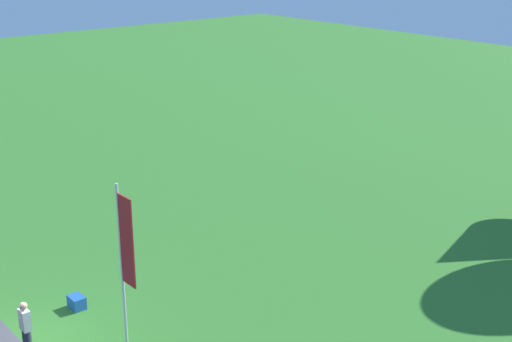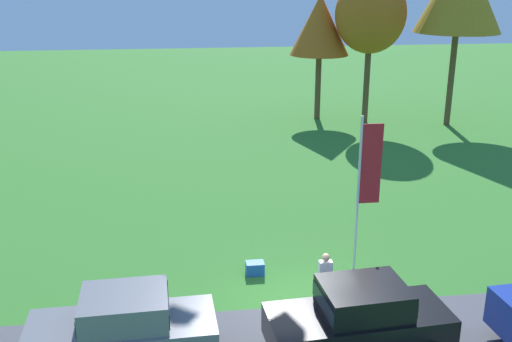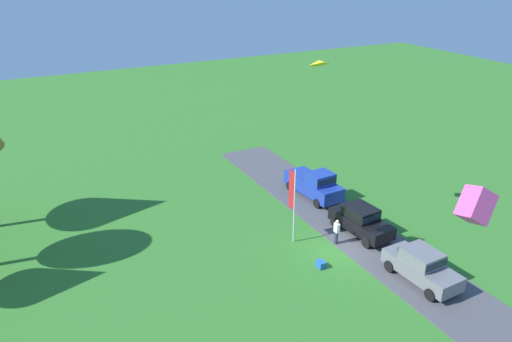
{
  "view_description": "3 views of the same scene",
  "coord_description": "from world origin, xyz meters",
  "px_view_note": "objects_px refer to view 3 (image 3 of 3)",
  "views": [
    {
      "loc": [
        17.47,
        -6.22,
        11.08
      ],
      "look_at": [
        2.35,
        6.51,
        4.39
      ],
      "focal_mm": 50.0,
      "sensor_mm": 36.0,
      "label": 1
    },
    {
      "loc": [
        -3.1,
        -14.41,
        8.97
      ],
      "look_at": [
        -0.86,
        3.07,
        3.06
      ],
      "focal_mm": 42.0,
      "sensor_mm": 36.0,
      "label": 2
    },
    {
      "loc": [
        -20.84,
        16.65,
        16.52
      ],
      "look_at": [
        1.26,
        5.14,
        5.8
      ],
      "focal_mm": 35.0,
      "sensor_mm": 36.0,
      "label": 3
    }
  ],
  "objects_px": {
    "car_pickup_far_end": "(315,184)",
    "kite_box_mid_center": "(476,205)",
    "car_sedan_by_flagpole": "(361,220)",
    "car_sedan_near_entrance": "(422,265)",
    "flag_banner": "(293,195)",
    "person_beside_suv": "(336,232)",
    "cooler_box": "(321,264)",
    "kite_diamond_high_right": "(319,62)"
  },
  "relations": [
    {
      "from": "person_beside_suv",
      "to": "flag_banner",
      "type": "distance_m",
      "value": 3.6
    },
    {
      "from": "car_pickup_far_end",
      "to": "kite_box_mid_center",
      "type": "xyz_separation_m",
      "value": [
        -15.71,
        2.98,
        6.11
      ]
    },
    {
      "from": "car_sedan_by_flagpole",
      "to": "cooler_box",
      "type": "bearing_deg",
      "value": 114.37
    },
    {
      "from": "cooler_box",
      "to": "kite_diamond_high_right",
      "type": "distance_m",
      "value": 11.89
    },
    {
      "from": "kite_box_mid_center",
      "to": "car_sedan_by_flagpole",
      "type": "bearing_deg",
      "value": -14.85
    },
    {
      "from": "person_beside_suv",
      "to": "flag_banner",
      "type": "height_order",
      "value": "flag_banner"
    },
    {
      "from": "kite_box_mid_center",
      "to": "kite_diamond_high_right",
      "type": "bearing_deg",
      "value": -3.43
    },
    {
      "from": "kite_box_mid_center",
      "to": "cooler_box",
      "type": "bearing_deg",
      "value": 12.61
    },
    {
      "from": "kite_diamond_high_right",
      "to": "car_sedan_by_flagpole",
      "type": "bearing_deg",
      "value": -146.99
    },
    {
      "from": "cooler_box",
      "to": "car_sedan_near_entrance",
      "type": "bearing_deg",
      "value": -131.53
    },
    {
      "from": "person_beside_suv",
      "to": "cooler_box",
      "type": "height_order",
      "value": "person_beside_suv"
    },
    {
      "from": "person_beside_suv",
      "to": "kite_box_mid_center",
      "type": "distance_m",
      "value": 11.49
    },
    {
      "from": "car_pickup_far_end",
      "to": "flag_banner",
      "type": "relative_size",
      "value": 1.03
    },
    {
      "from": "cooler_box",
      "to": "kite_box_mid_center",
      "type": "relative_size",
      "value": 0.41
    },
    {
      "from": "car_sedan_near_entrance",
      "to": "flag_banner",
      "type": "height_order",
      "value": "flag_banner"
    },
    {
      "from": "car_sedan_near_entrance",
      "to": "kite_box_mid_center",
      "type": "bearing_deg",
      "value": 151.44
    },
    {
      "from": "car_sedan_near_entrance",
      "to": "kite_box_mid_center",
      "type": "height_order",
      "value": "kite_box_mid_center"
    },
    {
      "from": "person_beside_suv",
      "to": "kite_box_mid_center",
      "type": "relative_size",
      "value": 1.26
    },
    {
      "from": "cooler_box",
      "to": "kite_box_mid_center",
      "type": "xyz_separation_m",
      "value": [
        -7.91,
        -1.77,
        7.02
      ]
    },
    {
      "from": "car_sedan_by_flagpole",
      "to": "car_pickup_far_end",
      "type": "relative_size",
      "value": 0.88
    },
    {
      "from": "car_sedan_near_entrance",
      "to": "car_pickup_far_end",
      "type": "height_order",
      "value": "car_pickup_far_end"
    },
    {
      "from": "car_sedan_by_flagpole",
      "to": "person_beside_suv",
      "type": "relative_size",
      "value": 2.64
    },
    {
      "from": "car_pickup_far_end",
      "to": "kite_box_mid_center",
      "type": "bearing_deg",
      "value": 169.26
    },
    {
      "from": "kite_box_mid_center",
      "to": "kite_diamond_high_right",
      "type": "distance_m",
      "value": 13.27
    },
    {
      "from": "car_sedan_near_entrance",
      "to": "kite_box_mid_center",
      "type": "xyz_separation_m",
      "value": [
        -4.28,
        2.33,
        6.18
      ]
    },
    {
      "from": "car_pickup_far_end",
      "to": "person_beside_suv",
      "type": "bearing_deg",
      "value": 157.91
    },
    {
      "from": "person_beside_suv",
      "to": "car_pickup_far_end",
      "type": "bearing_deg",
      "value": -22.09
    },
    {
      "from": "car_sedan_near_entrance",
      "to": "kite_diamond_high_right",
      "type": "height_order",
      "value": "kite_diamond_high_right"
    },
    {
      "from": "car_pickup_far_end",
      "to": "cooler_box",
      "type": "bearing_deg",
      "value": 148.63
    },
    {
      "from": "cooler_box",
      "to": "kite_diamond_high_right",
      "type": "height_order",
      "value": "kite_diamond_high_right"
    },
    {
      "from": "cooler_box",
      "to": "person_beside_suv",
      "type": "bearing_deg",
      "value": -53.81
    },
    {
      "from": "car_sedan_by_flagpole",
      "to": "car_pickup_far_end",
      "type": "xyz_separation_m",
      "value": [
        5.8,
        -0.35,
        0.07
      ]
    },
    {
      "from": "kite_box_mid_center",
      "to": "kite_diamond_high_right",
      "type": "relative_size",
      "value": 1.31
    },
    {
      "from": "car_sedan_near_entrance",
      "to": "kite_diamond_high_right",
      "type": "bearing_deg",
      "value": 10.45
    },
    {
      "from": "car_pickup_far_end",
      "to": "kite_box_mid_center",
      "type": "distance_m",
      "value": 17.11
    },
    {
      "from": "kite_box_mid_center",
      "to": "person_beside_suv",
      "type": "bearing_deg",
      "value": -2.93
    },
    {
      "from": "car_sedan_near_entrance",
      "to": "kite_diamond_high_right",
      "type": "distance_m",
      "value": 12.99
    },
    {
      "from": "car_pickup_far_end",
      "to": "cooler_box",
      "type": "relative_size",
      "value": 9.14
    },
    {
      "from": "person_beside_suv",
      "to": "kite_diamond_high_right",
      "type": "relative_size",
      "value": 1.66
    },
    {
      "from": "person_beside_suv",
      "to": "kite_diamond_high_right",
      "type": "distance_m",
      "value": 10.38
    },
    {
      "from": "person_beside_suv",
      "to": "kite_diamond_high_right",
      "type": "xyz_separation_m",
      "value": [
        3.2,
        -0.28,
        9.87
      ]
    },
    {
      "from": "car_sedan_near_entrance",
      "to": "car_pickup_far_end",
      "type": "distance_m",
      "value": 11.44
    }
  ]
}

